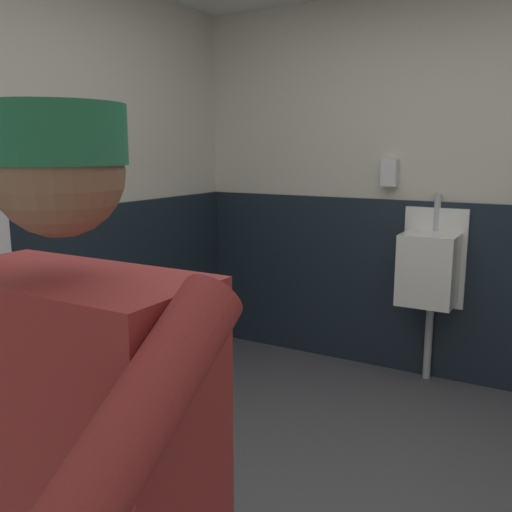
% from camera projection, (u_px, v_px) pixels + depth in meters
% --- Properties ---
extents(wall_back, '(4.25, 0.12, 2.51)m').
position_uv_depth(wall_back, '(455.00, 191.00, 3.60)').
color(wall_back, beige).
rests_on(wall_back, ground_plane).
extents(wainscot_band_back, '(3.65, 0.03, 1.19)m').
position_uv_depth(wainscot_band_back, '(446.00, 292.00, 3.66)').
color(wainscot_band_back, '#19232D').
rests_on(wainscot_band_back, ground_plane).
extents(wainscot_band_left, '(0.03, 3.82, 1.19)m').
position_uv_depth(wainscot_band_left, '(17.00, 328.00, 2.93)').
color(wainscot_band_left, '#19232D').
rests_on(wainscot_band_left, ground_plane).
extents(urinal_solo, '(0.40, 0.34, 1.24)m').
position_uv_depth(urinal_solo, '(430.00, 268.00, 3.54)').
color(urinal_solo, white).
rests_on(urinal_solo, ground_plane).
extents(person, '(0.71, 0.60, 1.59)m').
position_uv_depth(person, '(75.00, 491.00, 0.97)').
color(person, '#2D3342').
rests_on(person, ground_plane).
extents(soap_dispenser, '(0.10, 0.07, 0.18)m').
position_uv_depth(soap_dispenser, '(389.00, 173.00, 3.69)').
color(soap_dispenser, silver).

